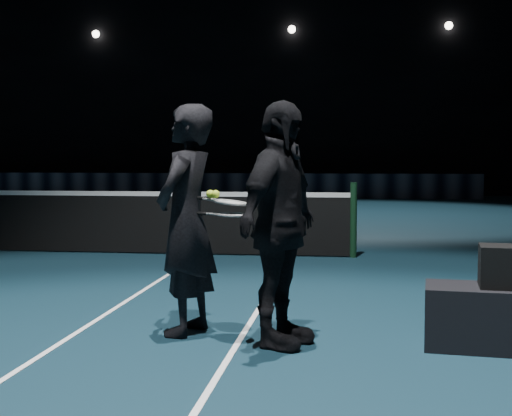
# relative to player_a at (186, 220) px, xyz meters

# --- Properties ---
(wall_back) EXTENTS (30.00, 0.00, 30.00)m
(wall_back) POSITION_rel_player_a_xyz_m (-5.02, 22.76, 4.05)
(wall_back) COLOR black
(wall_back) RESTS_ON ground
(net_post_right) EXTENTS (0.10, 0.10, 1.10)m
(net_post_right) POSITION_rel_player_a_xyz_m (1.38, 4.76, -0.40)
(net_post_right) COLOR black
(net_post_right) RESTS_ON floor
(sponsor_backdrop) EXTENTS (22.00, 0.15, 0.90)m
(sponsor_backdrop) POSITION_rel_player_a_xyz_m (-5.02, 20.26, -0.50)
(sponsor_backdrop) COLOR black
(sponsor_backdrop) RESTS_ON floor
(fixtures_far) EXTENTS (20.00, 0.30, 0.30)m
(fixtures_far) POSITION_rel_player_a_xyz_m (-5.02, 22.56, 5.55)
(fixtures_far) COLOR white
(fixtures_far) RESTS_ON wall_back
(player_a) EXTENTS (0.59, 0.77, 1.89)m
(player_a) POSITION_rel_player_a_xyz_m (0.00, 0.00, 0.00)
(player_a) COLOR black
(player_a) RESTS_ON floor
(player_b) EXTENTS (0.82, 1.20, 1.89)m
(player_b) POSITION_rel_player_a_xyz_m (0.80, -0.29, 0.00)
(player_b) COLOR black
(player_b) RESTS_ON floor
(racket_lower) EXTENTS (0.71, 0.44, 0.03)m
(racket_lower) POSITION_rel_player_a_xyz_m (0.42, -0.15, 0.06)
(racket_lower) COLOR black
(racket_lower) RESTS_ON player_a
(racket_upper) EXTENTS (0.71, 0.40, 0.10)m
(racket_upper) POSITION_rel_player_a_xyz_m (0.39, -0.10, 0.15)
(racket_upper) COLOR black
(racket_upper) RESTS_ON player_b
(tennis_balls) EXTENTS (0.12, 0.10, 0.12)m
(tennis_balls) POSITION_rel_player_a_xyz_m (0.24, -0.08, 0.23)
(tennis_balls) COLOR #A8D52D
(tennis_balls) RESTS_ON racket_upper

